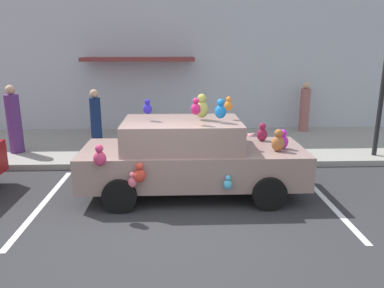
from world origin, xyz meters
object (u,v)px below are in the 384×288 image
(teddy_bear_on_sidewalk, at_px, (249,146))
(pedestrian_near_shopfront, at_px, (14,122))
(pedestrian_by_lamp, at_px, (96,120))
(plush_covered_car, at_px, (191,156))
(pedestrian_walking_past, at_px, (305,109))

(teddy_bear_on_sidewalk, relative_size, pedestrian_near_shopfront, 0.36)
(pedestrian_by_lamp, bearing_deg, plush_covered_car, -51.12)
(teddy_bear_on_sidewalk, height_order, pedestrian_walking_past, pedestrian_walking_past)
(pedestrian_walking_past, xyz_separation_m, pedestrian_by_lamp, (-6.59, -1.83, 0.01))
(teddy_bear_on_sidewalk, bearing_deg, plush_covered_car, -128.57)
(plush_covered_car, xyz_separation_m, pedestrian_near_shopfront, (-4.65, 2.74, 0.20))
(pedestrian_near_shopfront, xyz_separation_m, pedestrian_by_lamp, (2.08, 0.44, -0.07))
(teddy_bear_on_sidewalk, xyz_separation_m, pedestrian_near_shopfront, (-6.24, 0.75, 0.55))
(plush_covered_car, relative_size, pedestrian_near_shopfront, 2.44)
(plush_covered_car, height_order, pedestrian_walking_past, plush_covered_car)
(pedestrian_walking_past, bearing_deg, plush_covered_car, -128.75)
(plush_covered_car, relative_size, pedestrian_by_lamp, 2.70)
(teddy_bear_on_sidewalk, bearing_deg, pedestrian_walking_past, 51.13)
(teddy_bear_on_sidewalk, distance_m, pedestrian_walking_past, 3.90)
(teddy_bear_on_sidewalk, relative_size, pedestrian_by_lamp, 0.40)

